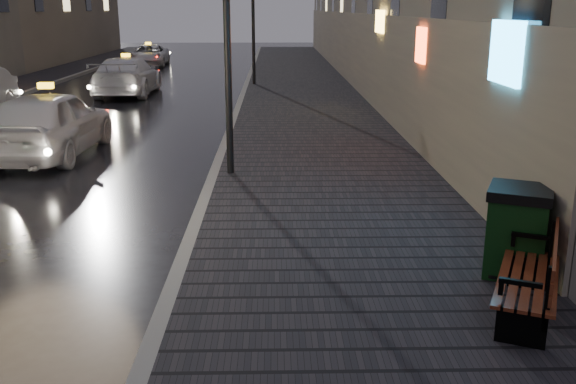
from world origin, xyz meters
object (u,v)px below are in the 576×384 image
at_px(lamp_far, 253,6).
at_px(taxi_mid, 127,76).
at_px(taxi_near, 49,123).
at_px(taxi_far, 149,55).
at_px(bench, 535,277).
at_px(lamp_near, 226,4).
at_px(trash_bin, 517,231).

bearing_deg(lamp_far, taxi_mid, -153.60).
xyz_separation_m(taxi_near, taxi_far, (-2.33, 24.82, -0.17)).
height_order(lamp_far, taxi_mid, lamp_far).
bearing_deg(bench, lamp_near, 144.51).
height_order(trash_bin, taxi_mid, taxi_mid).
bearing_deg(taxi_far, lamp_near, -78.97).
relative_size(lamp_far, bench, 2.84).
bearing_deg(taxi_far, lamp_far, -61.66).
height_order(trash_bin, taxi_near, taxi_near).
bearing_deg(lamp_near, bench, -59.90).
xyz_separation_m(lamp_far, taxi_mid, (-5.05, -2.51, -2.73)).
bearing_deg(lamp_near, taxi_far, 103.96).
bearing_deg(bench, taxi_mid, 138.19).
height_order(lamp_near, taxi_far, lamp_near).
height_order(lamp_near, trash_bin, lamp_near).
relative_size(trash_bin, taxi_near, 0.24).
xyz_separation_m(taxi_near, taxi_mid, (-0.64, 11.23, -0.05)).
bearing_deg(lamp_far, taxi_far, 121.28).
xyz_separation_m(taxi_mid, taxi_far, (-1.68, 13.59, -0.12)).
distance_m(lamp_far, bench, 22.94).
relative_size(lamp_near, taxi_near, 1.12).
bearing_deg(trash_bin, bench, -76.31).
bearing_deg(bench, trash_bin, 104.02).
height_order(lamp_far, taxi_near, lamp_far).
bearing_deg(bench, lamp_far, 123.86).
height_order(lamp_near, lamp_far, same).
relative_size(lamp_far, taxi_mid, 1.01).
bearing_deg(taxi_far, trash_bin, -74.68).
relative_size(lamp_near, trash_bin, 4.62).
height_order(lamp_far, taxi_far, lamp_far).
height_order(lamp_near, bench, lamp_near).
bearing_deg(lamp_far, bench, -80.54).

